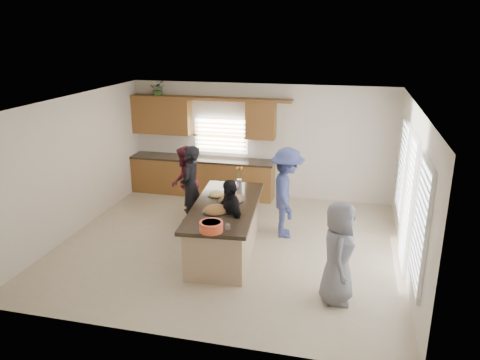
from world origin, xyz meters
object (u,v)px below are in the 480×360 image
(island, at_px, (225,229))
(woman_left_mid, at_px, (185,183))
(woman_right_back, at_px, (286,193))
(woman_right_front, at_px, (338,253))
(woman_left_back, at_px, (191,187))
(woman_left_front, at_px, (230,221))
(salad_bowl, at_px, (211,226))

(island, xyz_separation_m, woman_left_mid, (-1.29, 1.36, 0.37))
(woman_right_back, relative_size, woman_right_front, 1.13)
(woman_left_mid, relative_size, woman_right_front, 1.01)
(woman_right_back, xyz_separation_m, woman_right_front, (1.12, -2.23, -0.10))
(woman_left_back, height_order, woman_left_mid, woman_left_back)
(island, bearing_deg, woman_right_front, -35.28)
(woman_right_front, bearing_deg, island, 58.93)
(woman_left_front, xyz_separation_m, woman_right_front, (1.94, -0.91, 0.04))
(island, height_order, woman_right_back, woman_right_back)
(woman_left_back, bearing_deg, woman_left_mid, -147.39)
(woman_left_back, relative_size, woman_left_mid, 1.07)
(woman_left_mid, relative_size, woman_right_back, 0.89)
(woman_left_front, bearing_deg, woman_right_back, 111.51)
(woman_left_mid, bearing_deg, woman_left_front, 26.80)
(woman_left_back, height_order, woman_right_back, woman_right_back)
(salad_bowl, relative_size, woman_right_back, 0.21)
(island, bearing_deg, woman_right_back, 39.89)
(salad_bowl, bearing_deg, island, 94.81)
(salad_bowl, distance_m, woman_right_front, 2.03)
(island, bearing_deg, woman_left_back, 131.00)
(salad_bowl, bearing_deg, woman_right_front, -0.70)
(woman_left_back, distance_m, woman_right_front, 3.85)
(woman_right_front, bearing_deg, woman_left_back, 53.90)
(island, distance_m, woman_right_back, 1.49)
(island, relative_size, woman_right_back, 1.52)
(woman_left_front, distance_m, woman_right_back, 1.56)
(island, distance_m, woman_left_back, 1.49)
(salad_bowl, relative_size, woman_left_front, 0.25)
(island, bearing_deg, salad_bowl, -90.28)
(woman_left_back, distance_m, woman_left_mid, 0.47)
(woman_left_front, bearing_deg, woman_left_mid, -175.38)
(salad_bowl, bearing_deg, woman_left_back, 117.20)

